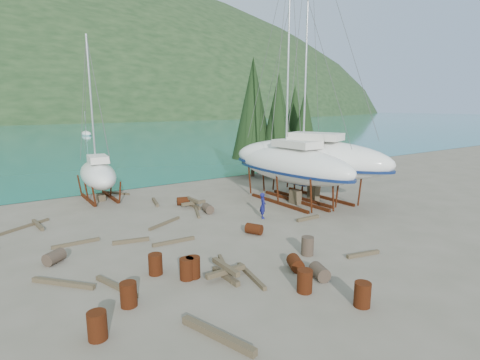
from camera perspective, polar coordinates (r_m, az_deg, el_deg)
ground at (r=20.21m, az=0.50°, el=-8.73°), size 600.00×600.00×0.00m
far_house_right at (r=209.61m, az=-23.70°, el=9.15°), size 6.60×5.60×5.60m
cypress_near_right at (r=36.18m, az=5.85°, el=9.38°), size 3.60×3.60×10.00m
cypress_mid_right at (r=35.75m, az=9.77°, el=7.86°), size 3.06×3.06×8.50m
cypress_back_left at (r=36.80m, az=2.01°, el=10.82°), size 4.14×4.14×11.50m
cypress_far_right at (r=38.94m, az=8.27°, el=8.59°), size 3.24×3.24×9.00m
moored_boat_mid at (r=98.02m, az=-22.38°, el=6.53°), size 2.00×5.00×6.05m
large_sailboat_near at (r=27.10m, az=7.80°, el=2.41°), size 3.63×11.15×17.40m
large_sailboat_far at (r=27.94m, az=10.46°, el=3.28°), size 7.84×12.58×19.19m
small_sailboat_shore at (r=29.66m, az=-20.85°, el=0.87°), size 3.13×7.63×11.86m
worker at (r=23.35m, az=3.51°, el=-3.91°), size 0.64×0.71×1.63m
drum_0 at (r=12.72m, az=-20.93°, el=-20.02°), size 0.58×0.58×0.88m
drum_1 at (r=15.91m, az=12.03°, el=-13.54°), size 0.85×1.03×0.58m
drum_3 at (r=14.26m, az=18.15°, el=-16.25°), size 0.58×0.58×0.88m
drum_4 at (r=26.83m, az=-8.62°, el=-3.18°), size 1.02×0.83×0.58m
drum_6 at (r=20.63m, az=2.15°, el=-7.46°), size 0.92×1.05×0.58m
drum_7 at (r=14.72m, az=9.83°, el=-14.93°), size 0.58×0.58×0.88m
drum_8 at (r=16.29m, az=-12.76°, el=-12.40°), size 0.58×0.58×0.88m
drum_10 at (r=15.64m, az=-8.11°, el=-13.26°), size 0.58×0.58×0.88m
drum_11 at (r=24.69m, az=-4.93°, el=-4.35°), size 0.71×0.96×0.58m
drum_12 at (r=16.54m, az=8.44°, el=-12.42°), size 0.92×1.05×0.58m
drum_13 at (r=14.16m, az=-16.62°, el=-16.36°), size 0.58×0.58×0.88m
drum_14 at (r=15.75m, az=-7.15°, el=-13.05°), size 0.58×0.58×0.88m
drum_15 at (r=18.88m, az=-26.45°, el=-10.47°), size 1.05×1.00×0.58m
drum_17 at (r=18.09m, az=10.25°, el=-9.86°), size 0.58×0.58×0.88m
timber_1 at (r=23.55m, az=10.33°, el=-5.76°), size 1.73×0.26×0.19m
timber_2 at (r=24.91m, az=-28.44°, el=-6.03°), size 0.40×2.23×0.19m
timber_3 at (r=16.44m, az=-2.18°, el=-13.28°), size 1.13×2.68×0.15m
timber_4 at (r=19.67m, az=-10.06°, el=-9.21°), size 2.26×0.33×0.17m
timber_5 at (r=15.77m, az=1.71°, el=-14.36°), size 0.65×2.47×0.16m
timber_6 at (r=27.69m, az=-12.78°, el=-3.30°), size 0.70×2.14×0.19m
timber_7 at (r=18.73m, az=18.25°, el=-10.68°), size 1.78×0.57×0.17m
timber_8 at (r=20.22m, az=-16.28°, el=-8.90°), size 1.83×0.59×0.19m
timber_9 at (r=31.46m, az=-18.26°, el=-1.90°), size 1.46×2.03×0.15m
timber_10 at (r=24.78m, az=-6.57°, el=-4.82°), size 1.15×2.45×0.16m
timber_11 at (r=22.74m, az=-11.38°, el=-6.47°), size 2.44×1.32×0.15m
timber_12 at (r=15.67m, az=-18.36°, el=-15.13°), size 0.92×2.47×0.17m
timber_14 at (r=16.65m, az=-25.36°, el=-14.02°), size 1.96×2.21×0.18m
timber_15 at (r=24.99m, az=-29.96°, el=-6.17°), size 2.77×1.81×0.15m
timber_16 at (r=12.19m, az=-3.46°, el=-22.54°), size 1.06×2.76×0.23m
timber_17 at (r=20.88m, az=-23.71°, el=-8.80°), size 2.28×0.18×0.16m
timber_pile_fore at (r=15.61m, az=-2.20°, el=-13.76°), size 1.80×1.80×0.60m
timber_pile_aft at (r=26.15m, az=-7.10°, el=-3.49°), size 1.80×1.80×0.60m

